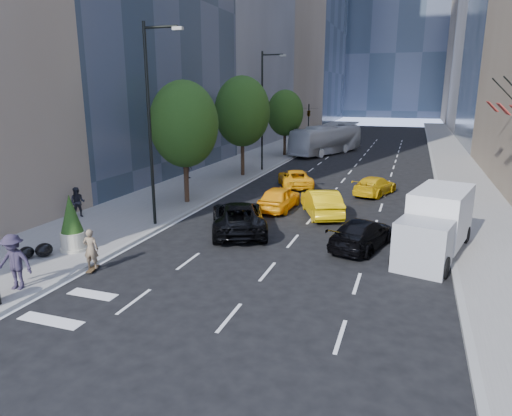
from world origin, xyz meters
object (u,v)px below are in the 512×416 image
at_px(black_sedan_mercedes, 362,233).
at_px(planter_shrub, 72,224).
at_px(black_sedan_lincoln, 238,217).
at_px(city_bus, 326,140).
at_px(box_truck, 436,223).
at_px(skateboarder, 91,252).

height_order(black_sedan_mercedes, planter_shrub, planter_shrub).
bearing_deg(black_sedan_lincoln, planter_shrub, 19.57).
xyz_separation_m(city_bus, box_truck, (10.46, -30.87, -0.15)).
height_order(black_sedan_mercedes, city_bus, city_bus).
height_order(black_sedan_lincoln, black_sedan_mercedes, black_sedan_lincoln).
bearing_deg(skateboarder, black_sedan_lincoln, -132.91).
distance_m(city_bus, planter_shrub, 36.16).
distance_m(black_sedan_mercedes, city_bus, 31.85).
bearing_deg(box_truck, skateboarder, -139.25).
bearing_deg(black_sedan_lincoln, skateboarder, 38.60).
relative_size(skateboarder, planter_shrub, 0.65).
bearing_deg(planter_shrub, skateboarder, -34.42).
relative_size(skateboarder, box_truck, 0.26).
bearing_deg(box_truck, black_sedan_lincoln, -167.77).
distance_m(black_sedan_mercedes, planter_shrub, 12.90).
bearing_deg(city_bus, box_truck, -50.23).
bearing_deg(black_sedan_mercedes, box_truck, -162.77).
height_order(city_bus, box_truck, city_bus).
xyz_separation_m(black_sedan_mercedes, planter_shrub, (-11.91, -4.91, 0.68)).
xyz_separation_m(box_truck, planter_shrub, (-14.97, -5.01, -0.08)).
relative_size(black_sedan_lincoln, black_sedan_mercedes, 1.22).
bearing_deg(black_sedan_mercedes, black_sedan_lincoln, 11.74).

